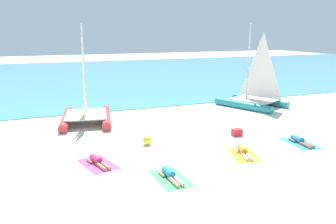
{
  "coord_description": "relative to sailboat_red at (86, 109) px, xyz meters",
  "views": [
    {
      "loc": [
        -6.11,
        -10.55,
        5.22
      ],
      "look_at": [
        0.0,
        4.99,
        1.2
      ],
      "focal_mm": 35.66,
      "sensor_mm": 36.0,
      "label": 1
    }
  ],
  "objects": [
    {
      "name": "towel_leftmost",
      "position": [
        -0.47,
        -6.62,
        -0.85
      ],
      "size": [
        1.55,
        2.12,
        0.01
      ],
      "primitive_type": "cube",
      "rotation": [
        0.0,
        0.0,
        0.26
      ],
      "color": "#D84C99",
      "rests_on": "ground"
    },
    {
      "name": "ocean_water",
      "position": [
        3.65,
        22.23,
        -0.83
      ],
      "size": [
        120.0,
        40.0,
        0.05
      ],
      "primitive_type": "cube",
      "color": "#4C9EB7",
      "rests_on": "ground"
    },
    {
      "name": "ground_plane",
      "position": [
        3.65,
        1.14,
        -0.85
      ],
      "size": [
        120.0,
        120.0,
        0.0
      ],
      "primitive_type": "plane",
      "color": "silver"
    },
    {
      "name": "beach_ball",
      "position": [
        2.11,
        -5.06,
        -0.63
      ],
      "size": [
        0.44,
        0.44,
        0.44
      ],
      "primitive_type": "sphere",
      "color": "yellow",
      "rests_on": "ground"
    },
    {
      "name": "sailboat_teal",
      "position": [
        11.75,
        0.1,
        0.01
      ],
      "size": [
        4.41,
        5.23,
        5.82
      ],
      "rotation": [
        0.0,
        0.0,
        0.42
      ],
      "color": "teal",
      "rests_on": "ground"
    },
    {
      "name": "towel_center_left",
      "position": [
        1.76,
        -8.94,
        -0.85
      ],
      "size": [
        1.19,
        1.95,
        0.01
      ],
      "primitive_type": "cube",
      "rotation": [
        0.0,
        0.0,
        0.05
      ],
      "color": "#4CB266",
      "rests_on": "ground"
    },
    {
      "name": "sunbather_leftmost",
      "position": [
        -0.49,
        -6.55,
        -0.72
      ],
      "size": [
        0.78,
        1.55,
        0.3
      ],
      "rotation": [
        0.0,
        0.0,
        0.26
      ],
      "color": "#D83372",
      "rests_on": "towel_leftmost"
    },
    {
      "name": "towel_center_right",
      "position": [
        5.63,
        -7.85,
        -0.85
      ],
      "size": [
        1.6,
        2.14,
        0.01
      ],
      "primitive_type": "cube",
      "rotation": [
        0.0,
        0.0,
        -0.29
      ],
      "color": "yellow",
      "rests_on": "ground"
    },
    {
      "name": "sunbather_center_left",
      "position": [
        1.76,
        -8.87,
        -0.72
      ],
      "size": [
        0.56,
        1.56,
        0.3
      ],
      "rotation": [
        0.0,
        0.0,
        0.05
      ],
      "color": "#268CCC",
      "rests_on": "towel_center_left"
    },
    {
      "name": "towel_rightmost",
      "position": [
        9.04,
        -7.56,
        -0.85
      ],
      "size": [
        1.26,
        1.99,
        0.01
      ],
      "primitive_type": "cube",
      "rotation": [
        0.0,
        0.0,
        -0.09
      ],
      "color": "#338CD8",
      "rests_on": "ground"
    },
    {
      "name": "cooler_box",
      "position": [
        6.88,
        -5.38,
        -0.67
      ],
      "size": [
        0.5,
        0.36,
        0.36
      ],
      "primitive_type": "cube",
      "color": "red",
      "rests_on": "ground"
    },
    {
      "name": "sailboat_red",
      "position": [
        0.0,
        0.0,
        0.0
      ],
      "size": [
        3.52,
        4.81,
        5.72
      ],
      "rotation": [
        0.0,
        0.0,
        -0.18
      ],
      "color": "#CC3838",
      "rests_on": "ground"
    },
    {
      "name": "sunbather_center_right",
      "position": [
        5.65,
        -7.78,
        -0.72
      ],
      "size": [
        0.82,
        1.54,
        0.3
      ],
      "rotation": [
        0.0,
        0.0,
        -0.29
      ],
      "color": "orange",
      "rests_on": "towel_center_right"
    },
    {
      "name": "sunbather_rightmost",
      "position": [
        9.04,
        -7.49,
        -0.72
      ],
      "size": [
        0.58,
        1.57,
        0.3
      ],
      "rotation": [
        0.0,
        0.0,
        -0.09
      ],
      "color": "#268CCC",
      "rests_on": "towel_rightmost"
    }
  ]
}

